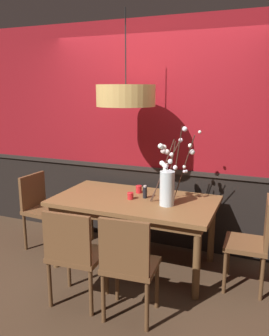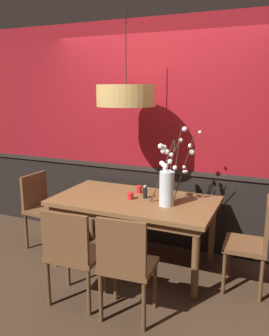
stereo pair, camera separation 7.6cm
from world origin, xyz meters
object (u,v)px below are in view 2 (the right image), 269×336
(chair_near_side_right, at_px, (126,262))
(candle_holder_nearer_edge, at_px, (139,189))
(vase_with_blossoms, at_px, (168,183))
(condiment_bottle, at_px, (145,192))
(dining_table, at_px, (134,206))
(chair_near_side_left, at_px, (72,251))
(chair_far_side_left, at_px, (145,194))
(chair_head_east_end, at_px, (254,240))
(chair_far_side_right, at_px, (180,199))
(pendant_lamp, at_px, (126,96))
(candle_holder_nearer_center, at_px, (130,196))
(chair_head_west_end, at_px, (42,205))

(chair_near_side_right, height_order, candle_holder_nearer_edge, chair_near_side_right)
(vase_with_blossoms, height_order, condiment_bottle, vase_with_blossoms)
(dining_table, height_order, vase_with_blossoms, vase_with_blossoms)
(chair_near_side_left, height_order, chair_far_side_left, chair_far_side_left)
(chair_near_side_left, distance_m, chair_head_east_end, 1.67)
(dining_table, bearing_deg, chair_far_side_left, 104.94)
(dining_table, height_order, candle_holder_nearer_edge, candle_holder_nearer_edge)
(chair_far_side_right, bearing_deg, chair_head_east_end, -42.69)
(vase_with_blossoms, height_order, pendant_lamp, pendant_lamp)
(candle_holder_nearer_center, bearing_deg, chair_far_side_left, 102.33)
(dining_table, distance_m, chair_near_side_right, 0.95)
(dining_table, relative_size, chair_far_side_left, 1.82)
(chair_far_side_left, bearing_deg, chair_head_east_end, -30.98)
(dining_table, height_order, chair_head_east_end, chair_head_east_end)
(chair_near_side_right, bearing_deg, chair_far_side_right, 92.05)
(candle_holder_nearer_center, bearing_deg, chair_head_west_end, 178.62)
(chair_near_side_left, xyz_separation_m, chair_head_east_end, (1.43, 0.87, 0.00))
(chair_far_side_left, distance_m, candle_holder_nearer_edge, 0.72)
(dining_table, xyz_separation_m, chair_near_side_right, (0.31, -0.89, -0.14))
(dining_table, bearing_deg, condiment_bottle, 37.56)
(chair_near_side_right, distance_m, vase_with_blossoms, 0.97)
(chair_near_side_left, bearing_deg, chair_far_side_right, 75.59)
(candle_holder_nearer_center, bearing_deg, chair_far_side_right, 72.78)
(chair_head_west_end, bearing_deg, dining_table, -0.14)
(chair_near_side_left, xyz_separation_m, candle_holder_nearer_edge, (0.17, 1.10, 0.28))
(chair_head_west_end, height_order, candle_holder_nearer_edge, chair_head_west_end)
(chair_near_side_left, relative_size, chair_head_east_end, 0.98)
(dining_table, relative_size, chair_near_side_left, 1.90)
(dining_table, relative_size, chair_head_west_end, 1.92)
(chair_far_side_right, xyz_separation_m, candle_holder_nearer_edge, (-0.28, -0.67, 0.28))
(candle_holder_nearer_center, relative_size, candle_holder_nearer_edge, 0.86)
(chair_near_side_right, bearing_deg, chair_near_side_left, 178.79)
(chair_far_side_left, bearing_deg, vase_with_blossoms, -55.85)
(condiment_bottle, bearing_deg, chair_near_side_left, -107.43)
(dining_table, relative_size, pendant_lamp, 1.80)
(chair_head_west_end, xyz_separation_m, candle_holder_nearer_center, (1.19, -0.03, 0.28))
(pendant_lamp, bearing_deg, chair_far_side_right, 64.74)
(candle_holder_nearer_edge, relative_size, pendant_lamp, 0.09)
(chair_far_side_left, height_order, chair_near_side_right, chair_far_side_left)
(chair_near_side_left, relative_size, chair_head_west_end, 1.01)
(dining_table, bearing_deg, chair_head_west_end, 179.86)
(chair_head_west_end, xyz_separation_m, pendant_lamp, (1.10, 0.08, 1.31))
(chair_near_side_left, bearing_deg, chair_head_west_end, 139.13)
(chair_head_east_end, distance_m, candle_holder_nearer_edge, 1.31)
(chair_far_side_left, relative_size, pendant_lamp, 0.99)
(vase_with_blossoms, distance_m, candle_holder_nearer_center, 0.45)
(vase_with_blossoms, bearing_deg, chair_near_side_right, -94.26)
(chair_near_side_left, xyz_separation_m, chair_far_side_right, (0.45, 1.77, 0.01))
(chair_far_side_right, bearing_deg, candle_holder_nearer_edge, -113.04)
(dining_table, xyz_separation_m, candle_holder_nearer_center, (-0.04, -0.03, 0.12))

